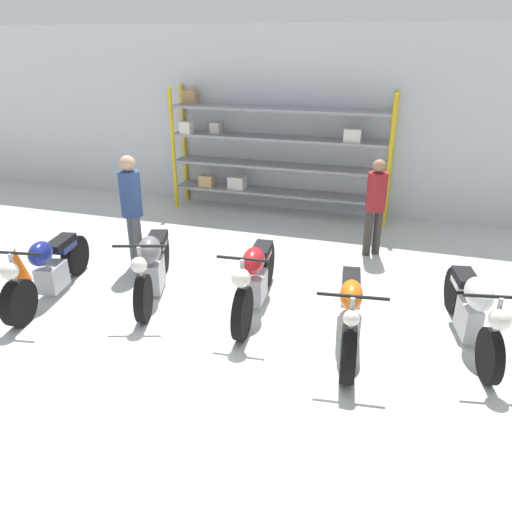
{
  "coord_description": "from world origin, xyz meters",
  "views": [
    {
      "loc": [
        1.78,
        -5.37,
        3.35
      ],
      "look_at": [
        0.0,
        0.4,
        0.7
      ],
      "focal_mm": 35.0,
      "sensor_mm": 36.0,
      "label": 1
    }
  ],
  "objects_px": {
    "person_near_rack": "(376,200)",
    "shelving_rack": "(272,151)",
    "motorcycle_blue": "(48,269)",
    "person_browsing": "(131,203)",
    "motorcycle_grey": "(153,265)",
    "motorcycle_white": "(473,308)",
    "traffic_cone": "(18,265)",
    "motorcycle_red": "(255,278)",
    "motorcycle_orange": "(349,313)"
  },
  "relations": [
    {
      "from": "motorcycle_grey",
      "to": "traffic_cone",
      "type": "height_order",
      "value": "motorcycle_grey"
    },
    {
      "from": "motorcycle_red",
      "to": "traffic_cone",
      "type": "distance_m",
      "value": 3.61
    },
    {
      "from": "motorcycle_red",
      "to": "motorcycle_grey",
      "type": "bearing_deg",
      "value": -94.56
    },
    {
      "from": "motorcycle_white",
      "to": "traffic_cone",
      "type": "bearing_deg",
      "value": -98.51
    },
    {
      "from": "shelving_rack",
      "to": "person_browsing",
      "type": "relative_size",
      "value": 2.48
    },
    {
      "from": "motorcycle_blue",
      "to": "motorcycle_grey",
      "type": "distance_m",
      "value": 1.44
    },
    {
      "from": "motorcycle_white",
      "to": "person_browsing",
      "type": "height_order",
      "value": "person_browsing"
    },
    {
      "from": "person_near_rack",
      "to": "traffic_cone",
      "type": "height_order",
      "value": "person_near_rack"
    },
    {
      "from": "motorcycle_white",
      "to": "traffic_cone",
      "type": "relative_size",
      "value": 3.77
    },
    {
      "from": "shelving_rack",
      "to": "motorcycle_red",
      "type": "xyz_separation_m",
      "value": [
        0.89,
        -4.01,
        -0.79
      ]
    },
    {
      "from": "person_near_rack",
      "to": "shelving_rack",
      "type": "bearing_deg",
      "value": 15.82
    },
    {
      "from": "motorcycle_white",
      "to": "person_near_rack",
      "type": "relative_size",
      "value": 1.29
    },
    {
      "from": "traffic_cone",
      "to": "motorcycle_grey",
      "type": "bearing_deg",
      "value": 6.85
    },
    {
      "from": "person_near_rack",
      "to": "traffic_cone",
      "type": "distance_m",
      "value": 5.6
    },
    {
      "from": "motorcycle_orange",
      "to": "traffic_cone",
      "type": "bearing_deg",
      "value": -99.29
    },
    {
      "from": "motorcycle_blue",
      "to": "person_browsing",
      "type": "height_order",
      "value": "person_browsing"
    },
    {
      "from": "motorcycle_blue",
      "to": "person_browsing",
      "type": "bearing_deg",
      "value": 142.41
    },
    {
      "from": "motorcycle_red",
      "to": "traffic_cone",
      "type": "xyz_separation_m",
      "value": [
        -3.59,
        -0.25,
        -0.19
      ]
    },
    {
      "from": "motorcycle_red",
      "to": "motorcycle_orange",
      "type": "bearing_deg",
      "value": 65.79
    },
    {
      "from": "motorcycle_orange",
      "to": "shelving_rack",
      "type": "bearing_deg",
      "value": -160.84
    },
    {
      "from": "traffic_cone",
      "to": "motorcycle_white",
      "type": "bearing_deg",
      "value": 2.14
    },
    {
      "from": "person_browsing",
      "to": "person_near_rack",
      "type": "relative_size",
      "value": 1.11
    },
    {
      "from": "shelving_rack",
      "to": "person_browsing",
      "type": "xyz_separation_m",
      "value": [
        -1.3,
        -3.28,
        -0.21
      ]
    },
    {
      "from": "motorcycle_white",
      "to": "traffic_cone",
      "type": "height_order",
      "value": "motorcycle_white"
    },
    {
      "from": "traffic_cone",
      "to": "person_browsing",
      "type": "bearing_deg",
      "value": 34.96
    },
    {
      "from": "motorcycle_blue",
      "to": "person_near_rack",
      "type": "height_order",
      "value": "person_near_rack"
    },
    {
      "from": "motorcycle_blue",
      "to": "motorcycle_grey",
      "type": "xyz_separation_m",
      "value": [
        1.35,
        0.49,
        0.04
      ]
    },
    {
      "from": "shelving_rack",
      "to": "motorcycle_white",
      "type": "xyz_separation_m",
      "value": [
        3.55,
        -4.03,
        -0.8
      ]
    },
    {
      "from": "motorcycle_white",
      "to": "traffic_cone",
      "type": "distance_m",
      "value": 6.26
    },
    {
      "from": "motorcycle_red",
      "to": "traffic_cone",
      "type": "height_order",
      "value": "motorcycle_red"
    },
    {
      "from": "motorcycle_grey",
      "to": "person_near_rack",
      "type": "distance_m",
      "value": 3.7
    },
    {
      "from": "shelving_rack",
      "to": "motorcycle_orange",
      "type": "bearing_deg",
      "value": -64.04
    },
    {
      "from": "motorcycle_grey",
      "to": "traffic_cone",
      "type": "relative_size",
      "value": 3.61
    },
    {
      "from": "motorcycle_red",
      "to": "motorcycle_white",
      "type": "relative_size",
      "value": 1.01
    },
    {
      "from": "motorcycle_blue",
      "to": "traffic_cone",
      "type": "xyz_separation_m",
      "value": [
        -0.75,
        0.23,
        -0.14
      ]
    },
    {
      "from": "shelving_rack",
      "to": "motorcycle_blue",
      "type": "height_order",
      "value": "shelving_rack"
    },
    {
      "from": "person_near_rack",
      "to": "motorcycle_grey",
      "type": "bearing_deg",
      "value": 92.82
    },
    {
      "from": "shelving_rack",
      "to": "person_browsing",
      "type": "height_order",
      "value": "shelving_rack"
    },
    {
      "from": "motorcycle_blue",
      "to": "person_near_rack",
      "type": "relative_size",
      "value": 1.31
    },
    {
      "from": "motorcycle_grey",
      "to": "motorcycle_red",
      "type": "height_order",
      "value": "motorcycle_red"
    },
    {
      "from": "motorcycle_grey",
      "to": "person_near_rack",
      "type": "relative_size",
      "value": 1.24
    },
    {
      "from": "motorcycle_red",
      "to": "motorcycle_white",
      "type": "bearing_deg",
      "value": 85.13
    },
    {
      "from": "motorcycle_orange",
      "to": "motorcycle_white",
      "type": "relative_size",
      "value": 0.96
    },
    {
      "from": "motorcycle_blue",
      "to": "motorcycle_orange",
      "type": "distance_m",
      "value": 4.14
    },
    {
      "from": "motorcycle_white",
      "to": "person_browsing",
      "type": "distance_m",
      "value": 4.94
    },
    {
      "from": "person_near_rack",
      "to": "traffic_cone",
      "type": "xyz_separation_m",
      "value": [
        -4.91,
        -2.61,
        -0.67
      ]
    },
    {
      "from": "shelving_rack",
      "to": "person_near_rack",
      "type": "xyz_separation_m",
      "value": [
        2.2,
        -1.66,
        -0.32
      ]
    },
    {
      "from": "shelving_rack",
      "to": "motorcycle_blue",
      "type": "bearing_deg",
      "value": -113.54
    },
    {
      "from": "motorcycle_grey",
      "to": "motorcycle_red",
      "type": "bearing_deg",
      "value": 72.46
    },
    {
      "from": "traffic_cone",
      "to": "motorcycle_orange",
      "type": "bearing_deg",
      "value": -2.49
    }
  ]
}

